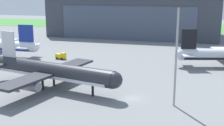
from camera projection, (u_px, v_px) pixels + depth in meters
The scene contains 6 objects.
ground_plane at pixel (132, 99), 65.44m from camera, with size 440.00×440.00×0.00m, color slate.
grass_field_strip at pixel (179, 27), 206.62m from camera, with size 440.00×56.00×0.08m, color #47883D.
maintenance_hangar at pixel (135, 16), 163.43m from camera, with size 87.88×40.32×22.09m.
airliner_near_left at pixel (52, 71), 71.41m from camera, with size 36.39×31.20×13.18m.
fuel_bowser at pixel (61, 56), 104.82m from camera, with size 3.63×2.53×2.32m.
apron_light_mast at pixel (177, 48), 58.57m from camera, with size 2.40×0.50×20.79m.
Camera 1 is at (13.21, -60.68, 22.52)m, focal length 47.66 mm.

